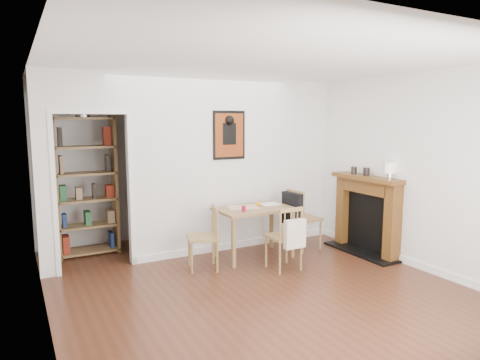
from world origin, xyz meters
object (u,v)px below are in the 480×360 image
chair_right (303,218)px  fireplace (367,212)px  ceramic_jar_b (354,170)px  bookshelf (86,187)px  notebook (270,204)px  mantel_lamp (390,169)px  chair_left (203,238)px  ceramic_jar_a (366,172)px  dining_table (254,214)px  red_glass (244,209)px  orange_fruit (258,204)px  chair_front (284,237)px

chair_right → fireplace: fireplace is taller
ceramic_jar_b → bookshelf: bearing=155.8°
notebook → mantel_lamp: mantel_lamp is taller
chair_left → notebook: size_ratio=3.13×
bookshelf → ceramic_jar_a: (3.69, -1.85, 0.21)m
bookshelf → mantel_lamp: bearing=-31.6°
ceramic_jar_b → fireplace: bearing=-77.5°
dining_table → fireplace: size_ratio=0.86×
bookshelf → red_glass: (1.83, -1.46, -0.24)m
bookshelf → orange_fruit: bookshelf is taller
dining_table → chair_right: size_ratio=1.15×
chair_front → fireplace: bearing=1.3°
chair_front → red_glass: chair_front is taller
ceramic_jar_a → ceramic_jar_b: 0.22m
chair_right → orange_fruit: (-0.74, 0.09, 0.28)m
dining_table → fireplace: bearing=-20.1°
ceramic_jar_a → mantel_lamp: bearing=-88.3°
dining_table → orange_fruit: (0.11, 0.06, 0.12)m
fireplace → ceramic_jar_a: 0.60m
dining_table → notebook: (0.32, 0.09, 0.09)m
fireplace → orange_fruit: size_ratio=17.20×
chair_right → red_glass: size_ratio=11.78×
orange_fruit → mantel_lamp: size_ratio=0.32×
red_glass → fireplace: bearing=-13.2°
chair_left → fireplace: fireplace is taller
notebook → ceramic_jar_a: 1.51m
chair_right → mantel_lamp: (0.77, -0.96, 0.82)m
ceramic_jar_b → dining_table: bearing=167.8°
dining_table → chair_front: bearing=-80.8°
red_glass → orange_fruit: bearing=31.3°
red_glass → ceramic_jar_b: 1.87m
dining_table → notebook: bearing=15.7°
chair_left → ceramic_jar_b: (2.41, -0.22, 0.79)m
dining_table → ceramic_jar_b: 1.69m
chair_left → orange_fruit: (0.96, 0.18, 0.34)m
dining_table → ceramic_jar_a: 1.79m
chair_left → orange_fruit: 1.04m
dining_table → mantel_lamp: bearing=-31.1°
notebook → chair_left: bearing=-169.9°
bookshelf → chair_left: bearing=-49.2°
dining_table → ceramic_jar_a: (1.60, -0.55, 0.58)m
chair_left → notebook: bearing=10.1°
bookshelf → ceramic_jar_a: bearing=-26.6°
chair_front → orange_fruit: 0.76m
chair_left → orange_fruit: chair_left is taller
chair_right → mantel_lamp: bearing=-51.3°
chair_left → chair_right: chair_right is taller
chair_left → dining_table: bearing=7.9°
mantel_lamp → ceramic_jar_a: bearing=91.7°
orange_fruit → ceramic_jar_a: (1.50, -0.61, 0.45)m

